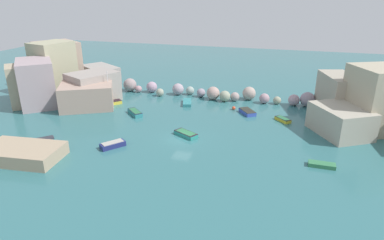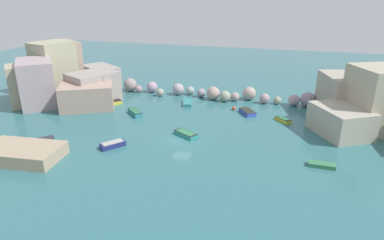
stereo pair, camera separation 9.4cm
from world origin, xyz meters
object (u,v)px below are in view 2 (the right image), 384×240
moored_boat_8 (135,113)px  moored_boat_2 (113,145)px  channel_buoy (234,108)px  moored_boat_4 (187,103)px  stone_dock (22,153)px  moored_boat_3 (247,112)px  moored_boat_7 (41,141)px  moored_boat_6 (322,165)px  moored_boat_0 (110,103)px  moored_boat_1 (186,134)px  moored_boat_5 (283,119)px

moored_boat_8 → moored_boat_2: bearing=145.9°
channel_buoy → moored_boat_2: (-12.30, -18.72, 0.04)m
channel_buoy → moored_boat_2: size_ratio=0.19×
moored_boat_4 → stone_dock: bearing=-42.7°
moored_boat_3 → moored_boat_7: 30.94m
moored_boat_6 → moored_boat_7: size_ratio=0.89×
moored_boat_0 → channel_buoy: bearing=143.5°
channel_buoy → moored_boat_6: bearing=-51.8°
moored_boat_1 → moored_boat_4: bearing=-44.5°
moored_boat_8 → moored_boat_5: bearing=-126.8°
channel_buoy → moored_boat_8: bearing=-155.1°
moored_boat_1 → moored_boat_2: bearing=66.4°
moored_boat_2 → moored_boat_3: bearing=177.3°
stone_dock → moored_boat_2: stone_dock is taller
stone_dock → moored_boat_1: (16.52, 11.98, -0.47)m
moored_boat_6 → moored_boat_2: bearing=5.9°
moored_boat_4 → moored_boat_7: bearing=-48.8°
stone_dock → moored_boat_1: size_ratio=2.47×
stone_dock → moored_boat_4: stone_dock is taller
moored_boat_5 → stone_dock: bearing=-97.2°
channel_buoy → moored_boat_0: size_ratio=0.10×
moored_boat_3 → moored_boat_4: moored_boat_3 is taller
moored_boat_2 → moored_boat_6: bearing=132.6°
channel_buoy → moored_boat_2: moored_boat_2 is taller
moored_boat_0 → moored_boat_8: 7.30m
moored_boat_6 → moored_boat_1: bearing=-11.5°
stone_dock → moored_boat_1: stone_dock is taller
moored_boat_4 → moored_boat_8: (-6.45, -7.60, 0.08)m
moored_boat_0 → moored_boat_3: moored_boat_0 is taller
moored_boat_4 → moored_boat_1: bearing=0.2°
moored_boat_1 → moored_boat_4: moored_boat_1 is taller
moored_boat_3 → moored_boat_7: bearing=-86.7°
moored_boat_8 → moored_boat_7: bearing=106.5°
moored_boat_0 → moored_boat_6: bearing=113.4°
stone_dock → moored_boat_1: bearing=35.9°
moored_boat_4 → moored_boat_7: 25.07m
moored_boat_8 → stone_dock: bearing=114.8°
moored_boat_2 → moored_boat_4: (3.88, 19.44, -0.08)m
moored_boat_7 → moored_boat_8: bearing=-162.6°
channel_buoy → moored_boat_6: size_ratio=0.21×
stone_dock → moored_boat_7: bearing=102.0°
moored_boat_0 → moored_boat_1: size_ratio=1.62×
moored_boat_0 → moored_boat_2: moored_boat_0 is taller
channel_buoy → moored_boat_3: moored_boat_3 is taller
moored_boat_0 → moored_boat_7: (-0.48, -16.95, -0.04)m
moored_boat_2 → moored_boat_7: size_ratio=0.98×
moored_boat_4 → moored_boat_8: 9.97m
moored_boat_5 → moored_boat_3: bearing=-150.9°
moored_boat_1 → moored_boat_8: 11.94m
stone_dock → moored_boat_6: size_ratio=3.05×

